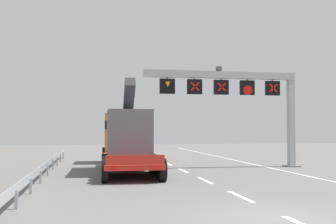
{
  "coord_description": "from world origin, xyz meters",
  "views": [
    {
      "loc": [
        -5.09,
        -10.96,
        2.5
      ],
      "look_at": [
        -0.64,
        13.04,
        3.51
      ],
      "focal_mm": 44.19,
      "sensor_mm": 36.0,
      "label": 1
    }
  ],
  "objects": [
    {
      "name": "guardrail_left",
      "position": [
        -7.42,
        11.93,
        0.56
      ],
      "size": [
        0.13,
        27.86,
        0.76
      ],
      "color": "#999EA3",
      "rests_on": "ground"
    },
    {
      "name": "overhead_lane_gantry",
      "position": [
        4.37,
        14.66,
        5.02
      ],
      "size": [
        10.36,
        0.9,
        6.55
      ],
      "color": "#9EA0A5",
      "rests_on": "ground"
    },
    {
      "name": "ground",
      "position": [
        0.0,
        0.0,
        0.0
      ],
      "size": [
        112.0,
        112.0,
        0.0
      ],
      "primitive_type": "plane",
      "color": "slate"
    },
    {
      "name": "heavy_haul_truck_red",
      "position": [
        -2.93,
        15.86,
        1.99
      ],
      "size": [
        3.3,
        14.11,
        5.3
      ],
      "color": "red",
      "rests_on": "ground"
    },
    {
      "name": "lane_markings",
      "position": [
        0.34,
        18.15,
        0.01
      ],
      "size": [
        0.2,
        50.9,
        0.01
      ],
      "color": "silver",
      "rests_on": "ground"
    },
    {
      "name": "edge_line_right",
      "position": [
        6.2,
        12.0,
        0.01
      ],
      "size": [
        0.2,
        63.0,
        0.01
      ],
      "primitive_type": "cube",
      "color": "silver",
      "rests_on": "ground"
    }
  ]
}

